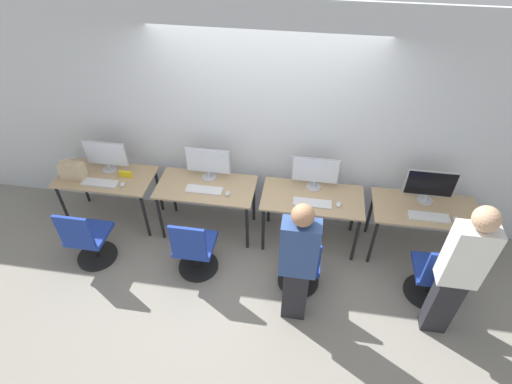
% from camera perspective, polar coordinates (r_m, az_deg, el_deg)
% --- Properties ---
extents(ground_plane, '(20.00, 20.00, 0.00)m').
position_cam_1_polar(ground_plane, '(5.10, -0.22, -8.38)').
color(ground_plane, gray).
extents(wall_back, '(12.00, 0.05, 2.80)m').
position_cam_1_polar(wall_back, '(4.76, 1.17, 9.60)').
color(wall_back, silver).
rests_on(wall_back, ground_plane).
extents(desk_far_left, '(1.21, 0.61, 0.73)m').
position_cam_1_polar(desk_far_left, '(5.44, -20.50, 1.46)').
color(desk_far_left, tan).
rests_on(desk_far_left, ground_plane).
extents(monitor_far_left, '(0.56, 0.18, 0.42)m').
position_cam_1_polar(monitor_far_left, '(5.35, -20.68, 4.95)').
color(monitor_far_left, '#B2B2B7').
rests_on(monitor_far_left, desk_far_left).
extents(keyboard_far_left, '(0.45, 0.14, 0.02)m').
position_cam_1_polar(keyboard_far_left, '(5.28, -21.40, 1.23)').
color(keyboard_far_left, silver).
rests_on(keyboard_far_left, desk_far_left).
extents(mouse_far_left, '(0.06, 0.09, 0.03)m').
position_cam_1_polar(mouse_far_left, '(5.16, -18.54, 1.05)').
color(mouse_far_left, silver).
rests_on(mouse_far_left, desk_far_left).
extents(office_chair_far_left, '(0.48, 0.48, 0.88)m').
position_cam_1_polar(office_chair_far_left, '(5.14, -22.84, -6.41)').
color(office_chair_far_left, black).
rests_on(office_chair_far_left, ground_plane).
extents(desk_left, '(1.21, 0.61, 0.73)m').
position_cam_1_polar(desk_left, '(4.98, -7.11, 0.08)').
color(desk_left, tan).
rests_on(desk_left, ground_plane).
extents(monitor_left, '(0.56, 0.18, 0.42)m').
position_cam_1_polar(monitor_left, '(4.92, -6.89, 4.18)').
color(monitor_left, '#B2B2B7').
rests_on(monitor_left, desk_left).
extents(keyboard_left, '(0.45, 0.14, 0.02)m').
position_cam_1_polar(keyboard_left, '(4.86, -7.43, 0.31)').
color(keyboard_left, silver).
rests_on(keyboard_left, desk_left).
extents(mouse_left, '(0.06, 0.09, 0.03)m').
position_cam_1_polar(mouse_left, '(4.77, -4.09, -0.19)').
color(mouse_left, silver).
rests_on(mouse_left, desk_left).
extents(office_chair_left, '(0.48, 0.48, 0.88)m').
position_cam_1_polar(office_chair_left, '(4.69, -8.78, -8.29)').
color(office_chair_left, black).
rests_on(office_chair_left, ground_plane).
extents(desk_right, '(1.21, 0.61, 0.73)m').
position_cam_1_polar(desk_right, '(4.83, 8.00, -1.48)').
color(desk_right, tan).
rests_on(desk_right, ground_plane).
extents(monitor_right, '(0.56, 0.18, 0.42)m').
position_cam_1_polar(monitor_right, '(4.78, 8.46, 2.83)').
color(monitor_right, '#B2B2B7').
rests_on(monitor_right, desk_right).
extents(keyboard_right, '(0.45, 0.14, 0.02)m').
position_cam_1_polar(keyboard_right, '(4.68, 8.04, -1.57)').
color(keyboard_right, silver).
rests_on(keyboard_right, desk_right).
extents(mouse_right, '(0.06, 0.09, 0.03)m').
position_cam_1_polar(mouse_right, '(4.71, 11.74, -1.75)').
color(mouse_right, silver).
rests_on(mouse_right, desk_right).
extents(office_chair_right, '(0.48, 0.48, 0.88)m').
position_cam_1_polar(office_chair_right, '(4.52, 6.27, -10.44)').
color(office_chair_right, black).
rests_on(office_chair_right, ground_plane).
extents(person_right, '(0.36, 0.21, 1.58)m').
position_cam_1_polar(person_right, '(3.90, 6.03, -9.89)').
color(person_right, '#232328').
rests_on(person_right, ground_plane).
extents(desk_far_right, '(1.21, 0.61, 0.73)m').
position_cam_1_polar(desk_far_right, '(5.04, 22.95, -2.92)').
color(desk_far_right, tan).
rests_on(desk_far_right, ground_plane).
extents(monitor_far_right, '(0.56, 0.18, 0.42)m').
position_cam_1_polar(monitor_far_right, '(4.95, 23.61, 0.88)').
color(monitor_far_right, '#B2B2B7').
rests_on(monitor_far_right, desk_far_right).
extents(keyboard_far_right, '(0.45, 0.14, 0.02)m').
position_cam_1_polar(keyboard_far_right, '(4.87, 23.48, -3.26)').
color(keyboard_far_right, silver).
rests_on(keyboard_far_right, desk_far_right).
extents(mouse_far_right, '(0.06, 0.09, 0.03)m').
position_cam_1_polar(mouse_far_right, '(4.96, 26.65, -3.45)').
color(mouse_far_right, silver).
rests_on(mouse_far_right, desk_far_right).
extents(office_chair_far_right, '(0.48, 0.48, 0.88)m').
position_cam_1_polar(office_chair_far_right, '(4.80, 24.10, -11.03)').
color(office_chair_far_right, black).
rests_on(office_chair_far_right, ground_plane).
extents(person_far_right, '(0.36, 0.22, 1.70)m').
position_cam_1_polar(person_far_right, '(4.16, 27.07, -9.89)').
color(person_far_right, '#232328').
rests_on(person_far_right, ground_plane).
extents(handbag, '(0.30, 0.18, 0.25)m').
position_cam_1_polar(handbag, '(5.44, -24.75, 2.81)').
color(handbag, tan).
rests_on(handbag, desk_far_left).
extents(placard_far_left, '(0.16, 0.03, 0.08)m').
position_cam_1_polar(placard_far_left, '(5.27, -18.12, 2.45)').
color(placard_far_left, yellow).
rests_on(placard_far_left, desk_far_left).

